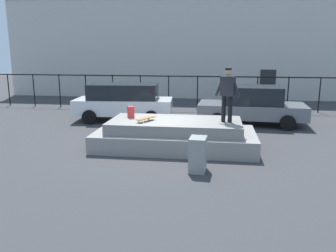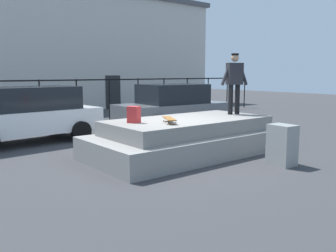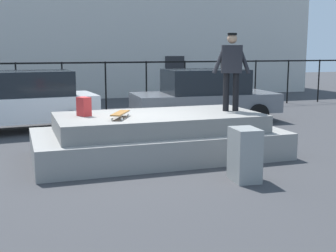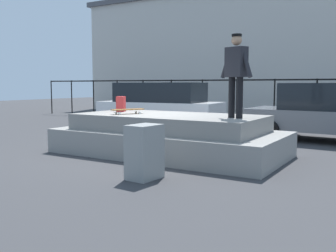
{
  "view_description": "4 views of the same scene",
  "coord_description": "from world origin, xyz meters",
  "px_view_note": "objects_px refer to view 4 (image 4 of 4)",
  "views": [
    {
      "loc": [
        1.81,
        -11.16,
        3.27
      ],
      "look_at": [
        0.07,
        1.27,
        0.47
      ],
      "focal_mm": 36.78,
      "sensor_mm": 36.0,
      "label": 1
    },
    {
      "loc": [
        -5.84,
        -6.94,
        2.14
      ],
      "look_at": [
        0.23,
        0.66,
        0.71
      ],
      "focal_mm": 38.48,
      "sensor_mm": 36.0,
      "label": 2
    },
    {
      "loc": [
        -2.46,
        -9.15,
        2.34
      ],
      "look_at": [
        1.03,
        1.09,
        0.49
      ],
      "focal_mm": 48.13,
      "sensor_mm": 36.0,
      "label": 3
    },
    {
      "loc": [
        5.19,
        -7.64,
        1.65
      ],
      "look_at": [
        -0.07,
        0.98,
        0.56
      ],
      "focal_mm": 41.17,
      "sensor_mm": 36.0,
      "label": 4
    }
  ],
  "objects_px": {
    "skateboard": "(128,110)",
    "car_grey_sedan_mid": "(330,112)",
    "car_white_hatchback_near": "(160,105)",
    "skateboarder": "(236,70)",
    "backpack": "(121,104)",
    "utility_box": "(144,152)"
  },
  "relations": [
    {
      "from": "car_white_hatchback_near",
      "to": "car_grey_sedan_mid",
      "type": "bearing_deg",
      "value": -0.23
    },
    {
      "from": "backpack",
      "to": "car_white_hatchback_near",
      "type": "bearing_deg",
      "value": 173.17
    },
    {
      "from": "skateboarder",
      "to": "utility_box",
      "type": "height_order",
      "value": "skateboarder"
    },
    {
      "from": "car_white_hatchback_near",
      "to": "skateboard",
      "type": "bearing_deg",
      "value": -66.41
    },
    {
      "from": "skateboard",
      "to": "car_white_hatchback_near",
      "type": "height_order",
      "value": "car_white_hatchback_near"
    },
    {
      "from": "skateboard",
      "to": "car_grey_sedan_mid",
      "type": "relative_size",
      "value": 0.17
    },
    {
      "from": "car_white_hatchback_near",
      "to": "car_grey_sedan_mid",
      "type": "relative_size",
      "value": 0.97
    },
    {
      "from": "skateboard",
      "to": "skateboarder",
      "type": "bearing_deg",
      "value": 5.96
    },
    {
      "from": "backpack",
      "to": "skateboarder",
      "type": "bearing_deg",
      "value": 59.67
    },
    {
      "from": "skateboard",
      "to": "backpack",
      "type": "xyz_separation_m",
      "value": [
        -0.65,
        0.56,
        0.1
      ]
    },
    {
      "from": "backpack",
      "to": "utility_box",
      "type": "bearing_deg",
      "value": 19.47
    },
    {
      "from": "skateboard",
      "to": "car_grey_sedan_mid",
      "type": "distance_m",
      "value": 5.97
    },
    {
      "from": "skateboarder",
      "to": "backpack",
      "type": "relative_size",
      "value": 4.37
    },
    {
      "from": "car_white_hatchback_near",
      "to": "car_grey_sedan_mid",
      "type": "xyz_separation_m",
      "value": [
        5.85,
        -0.02,
        -0.05
      ]
    },
    {
      "from": "skateboarder",
      "to": "skateboard",
      "type": "distance_m",
      "value": 2.8
    },
    {
      "from": "skateboarder",
      "to": "skateboard",
      "type": "height_order",
      "value": "skateboarder"
    },
    {
      "from": "skateboarder",
      "to": "utility_box",
      "type": "xyz_separation_m",
      "value": [
        -0.81,
        -2.2,
        -1.48
      ]
    },
    {
      "from": "car_white_hatchback_near",
      "to": "utility_box",
      "type": "xyz_separation_m",
      "value": [
        3.83,
        -6.52,
        -0.44
      ]
    },
    {
      "from": "backpack",
      "to": "car_grey_sedan_mid",
      "type": "bearing_deg",
      "value": 106.29
    },
    {
      "from": "backpack",
      "to": "car_white_hatchback_near",
      "type": "relative_size",
      "value": 0.09
    },
    {
      "from": "backpack",
      "to": "car_white_hatchback_near",
      "type": "xyz_separation_m",
      "value": [
        -1.35,
        4.03,
        -0.23
      ]
    },
    {
      "from": "backpack",
      "to": "utility_box",
      "type": "distance_m",
      "value": 3.57
    }
  ]
}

